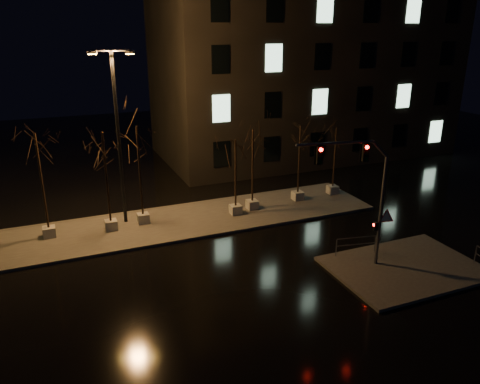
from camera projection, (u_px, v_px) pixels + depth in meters
name	position (u px, v px, depth m)	size (l,w,h in m)	color
ground	(232.00, 265.00, 22.60)	(90.00, 90.00, 0.00)	black
median	(195.00, 219.00, 27.80)	(22.00, 5.00, 0.15)	#4C4943
sidewalk_corner	(405.00, 268.00, 22.24)	(7.00, 5.00, 0.15)	#4C4943
building	(304.00, 68.00, 40.82)	(25.00, 12.00, 15.00)	black
tree_0	(38.00, 158.00, 23.90)	(1.80, 1.80, 5.84)	#B6B5AA
tree_1	(104.00, 155.00, 24.81)	(1.80, 1.80, 5.69)	#B6B5AA
tree_2	(138.00, 148.00, 25.70)	(1.80, 1.80, 5.83)	#B6B5AA
tree_3	(236.00, 157.00, 27.28)	(1.80, 1.80, 4.72)	#B6B5AA
tree_4	(253.00, 148.00, 27.94)	(1.80, 1.80, 5.15)	#B6B5AA
tree_5	(300.00, 143.00, 29.51)	(1.80, 1.80, 5.05)	#B6B5AA
tree_6	(336.00, 143.00, 30.73)	(1.80, 1.80, 4.62)	#B6B5AA
traffic_signal_mast	(364.00, 186.00, 20.99)	(4.91, 1.05, 6.10)	#5C5E64
streetlight_main	(118.00, 127.00, 25.47)	(2.37, 0.99, 9.64)	black
guard_rail_a	(356.00, 243.00, 23.24)	(2.09, 0.44, 0.92)	#5C5E64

